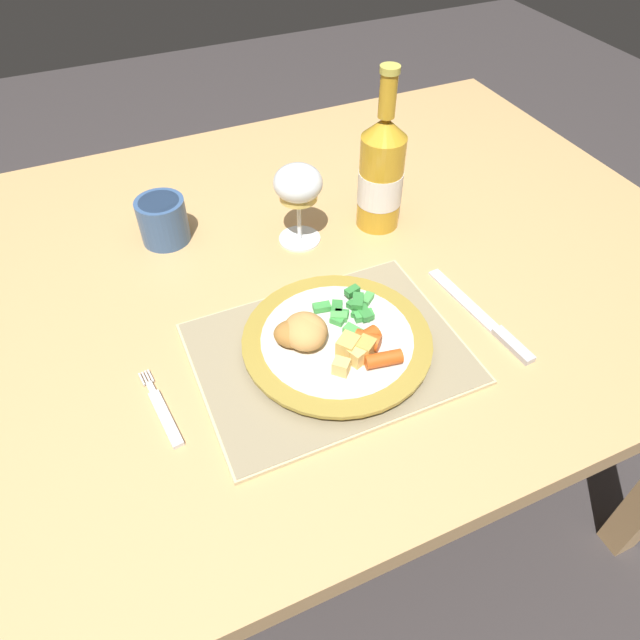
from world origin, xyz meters
name	(u,v)px	position (x,y,z in m)	size (l,w,h in m)	color
ground_plane	(272,500)	(0.00, 0.00, 0.00)	(6.00, 6.00, 0.00)	#383333
dining_table	(248,311)	(0.00, 0.00, 0.66)	(1.53, 0.96, 0.74)	tan
placemat	(329,353)	(0.06, -0.20, 0.74)	(0.36, 0.27, 0.01)	#CCB789
dinner_plate	(337,342)	(0.07, -0.20, 0.76)	(0.26, 0.26, 0.02)	silver
breaded_croquettes	(303,331)	(0.03, -0.19, 0.78)	(0.09, 0.07, 0.04)	tan
green_beans_pile	(351,311)	(0.11, -0.17, 0.77)	(0.09, 0.09, 0.02)	#338438
glazed_carrots	(372,346)	(0.10, -0.24, 0.78)	(0.05, 0.07, 0.02)	#CC5119
fork	(163,412)	(-0.18, -0.21, 0.74)	(0.03, 0.13, 0.01)	silver
table_knife	(487,321)	(0.29, -0.24, 0.74)	(0.04, 0.22, 0.01)	silver
wine_glass	(298,187)	(0.12, 0.05, 0.84)	(0.08, 0.08, 0.14)	silver
bottle	(381,174)	(0.26, 0.04, 0.84)	(0.07, 0.07, 0.27)	gold
roast_potatoes	(354,352)	(0.07, -0.24, 0.78)	(0.07, 0.06, 0.03)	gold
drinking_cup	(163,219)	(-0.09, 0.14, 0.78)	(0.08, 0.08, 0.08)	#385684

